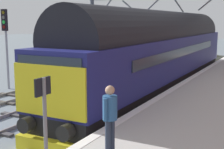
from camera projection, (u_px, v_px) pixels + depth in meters
ground_plane at (93, 131)px, 12.16m from camera, size 140.00×140.00×0.00m
track_main at (93, 129)px, 12.15m from camera, size 2.50×60.00×0.15m
track_adjacent_west at (24, 117)px, 13.76m from camera, size 2.50×60.00×0.15m
station_platform at (188, 133)px, 10.41m from camera, size 4.00×44.00×1.01m
diesel_locomotive at (161, 50)px, 18.17m from camera, size 2.74×20.20×4.68m
signal_post_mid at (6, 38)px, 19.20m from camera, size 0.44×0.22×4.80m
signal_post_far at (81, 36)px, 26.26m from camera, size 0.44×0.22×4.47m
platform_number_sign at (44, 111)px, 6.39m from camera, size 0.10×0.44×1.99m
waiting_passenger at (110, 114)px, 7.40m from camera, size 0.34×0.51×1.64m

